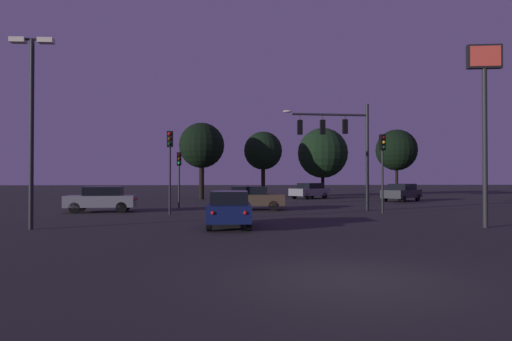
{
  "coord_description": "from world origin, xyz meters",
  "views": [
    {
      "loc": [
        -2.44,
        -9.16,
        2.1
      ],
      "look_at": [
        -0.84,
        18.23,
        2.5
      ],
      "focal_mm": 31.67,
      "sensor_mm": 36.0,
      "label": 1
    }
  ],
  "objects_px": {
    "traffic_light_corner_right": "(170,156)",
    "car_crossing_right": "(101,199)",
    "car_crossing_left": "(251,198)",
    "traffic_light_corner_left": "(383,158)",
    "traffic_light_median": "(179,168)",
    "car_parked_lot": "(310,191)",
    "tree_right_cluster": "(397,150)",
    "car_nearside_lane": "(229,208)",
    "car_far_lane": "(402,192)",
    "tree_left_far": "(202,146)",
    "tree_behind_sign": "(263,151)",
    "traffic_signal_mast_arm": "(341,137)",
    "store_sign_illuminated": "(485,95)",
    "parking_lot_lamp_post": "(32,107)",
    "tree_center_horizon": "(323,153)"
  },
  "relations": [
    {
      "from": "car_parked_lot",
      "to": "car_crossing_left",
      "type": "bearing_deg",
      "value": -113.65
    },
    {
      "from": "car_parked_lot",
      "to": "tree_left_far",
      "type": "distance_m",
      "value": 11.22
    },
    {
      "from": "traffic_light_median",
      "to": "tree_right_cluster",
      "type": "bearing_deg",
      "value": 38.46
    },
    {
      "from": "traffic_light_median",
      "to": "car_parked_lot",
      "type": "height_order",
      "value": "traffic_light_median"
    },
    {
      "from": "traffic_light_corner_right",
      "to": "tree_behind_sign",
      "type": "xyz_separation_m",
      "value": [
        6.81,
        21.16,
        1.52
      ]
    },
    {
      "from": "traffic_light_corner_right",
      "to": "store_sign_illuminated",
      "type": "bearing_deg",
      "value": -27.46
    },
    {
      "from": "car_nearside_lane",
      "to": "car_parked_lot",
      "type": "distance_m",
      "value": 25.51
    },
    {
      "from": "tree_right_cluster",
      "to": "car_crossing_left",
      "type": "bearing_deg",
      "value": -131.09
    },
    {
      "from": "car_far_lane",
      "to": "store_sign_illuminated",
      "type": "distance_m",
      "value": 20.96
    },
    {
      "from": "car_far_lane",
      "to": "tree_left_far",
      "type": "bearing_deg",
      "value": 164.51
    },
    {
      "from": "tree_behind_sign",
      "to": "tree_left_far",
      "type": "xyz_separation_m",
      "value": [
        -6.13,
        -3.59,
        0.26
      ]
    },
    {
      "from": "traffic_signal_mast_arm",
      "to": "car_parked_lot",
      "type": "distance_m",
      "value": 15.9
    },
    {
      "from": "traffic_light_median",
      "to": "traffic_light_corner_right",
      "type": "bearing_deg",
      "value": -89.17
    },
    {
      "from": "car_crossing_right",
      "to": "car_far_lane",
      "type": "xyz_separation_m",
      "value": [
        22.5,
        10.69,
        0.0
      ]
    },
    {
      "from": "traffic_light_corner_left",
      "to": "car_crossing_left",
      "type": "height_order",
      "value": "traffic_light_corner_left"
    },
    {
      "from": "traffic_signal_mast_arm",
      "to": "traffic_light_corner_right",
      "type": "bearing_deg",
      "value": -167.32
    },
    {
      "from": "traffic_light_corner_left",
      "to": "car_parked_lot",
      "type": "height_order",
      "value": "traffic_light_corner_left"
    },
    {
      "from": "store_sign_illuminated",
      "to": "traffic_light_median",
      "type": "bearing_deg",
      "value": 138.13
    },
    {
      "from": "car_crossing_right",
      "to": "tree_right_cluster",
      "type": "relative_size",
      "value": 0.57
    },
    {
      "from": "tree_left_far",
      "to": "tree_behind_sign",
      "type": "bearing_deg",
      "value": 30.35
    },
    {
      "from": "traffic_light_corner_left",
      "to": "car_crossing_left",
      "type": "relative_size",
      "value": 1.06
    },
    {
      "from": "tree_behind_sign",
      "to": "tree_center_horizon",
      "type": "relative_size",
      "value": 0.9
    },
    {
      "from": "car_crossing_left",
      "to": "car_parked_lot",
      "type": "bearing_deg",
      "value": 66.35
    },
    {
      "from": "car_nearside_lane",
      "to": "car_parked_lot",
      "type": "bearing_deg",
      "value": 72.35
    },
    {
      "from": "parking_lot_lamp_post",
      "to": "car_crossing_left",
      "type": "bearing_deg",
      "value": 47.27
    },
    {
      "from": "car_crossing_left",
      "to": "car_far_lane",
      "type": "bearing_deg",
      "value": 35.08
    },
    {
      "from": "traffic_light_corner_right",
      "to": "car_crossing_right",
      "type": "distance_m",
      "value": 5.38
    },
    {
      "from": "tree_behind_sign",
      "to": "traffic_light_corner_left",
      "type": "bearing_deg",
      "value": -76.14
    },
    {
      "from": "traffic_light_corner_left",
      "to": "tree_right_cluster",
      "type": "distance_m",
      "value": 24.45
    },
    {
      "from": "store_sign_illuminated",
      "to": "car_far_lane",
      "type": "bearing_deg",
      "value": 78.02
    },
    {
      "from": "car_nearside_lane",
      "to": "traffic_signal_mast_arm",
      "type": "bearing_deg",
      "value": 51.88
    },
    {
      "from": "car_crossing_left",
      "to": "traffic_light_corner_left",
      "type": "bearing_deg",
      "value": -24.85
    },
    {
      "from": "tree_left_far",
      "to": "car_far_lane",
      "type": "bearing_deg",
      "value": -15.49
    },
    {
      "from": "car_parked_lot",
      "to": "store_sign_illuminated",
      "type": "bearing_deg",
      "value": -83.38
    },
    {
      "from": "car_parked_lot",
      "to": "tree_right_cluster",
      "type": "xyz_separation_m",
      "value": [
        10.33,
        4.64,
        4.22
      ]
    },
    {
      "from": "traffic_signal_mast_arm",
      "to": "car_parked_lot",
      "type": "xyz_separation_m",
      "value": [
        0.76,
        15.42,
        -3.78
      ]
    },
    {
      "from": "car_far_lane",
      "to": "tree_behind_sign",
      "type": "relative_size",
      "value": 0.64
    },
    {
      "from": "car_crossing_left",
      "to": "car_nearside_lane",
      "type": "bearing_deg",
      "value": -98.08
    },
    {
      "from": "store_sign_illuminated",
      "to": "tree_right_cluster",
      "type": "relative_size",
      "value": 1.05
    },
    {
      "from": "car_far_lane",
      "to": "store_sign_illuminated",
      "type": "xyz_separation_m",
      "value": [
        -4.24,
        -19.97,
        4.74
      ]
    },
    {
      "from": "car_nearside_lane",
      "to": "car_far_lane",
      "type": "height_order",
      "value": "same"
    },
    {
      "from": "traffic_signal_mast_arm",
      "to": "car_crossing_right",
      "type": "bearing_deg",
      "value": -178.88
    },
    {
      "from": "parking_lot_lamp_post",
      "to": "store_sign_illuminated",
      "type": "distance_m",
      "value": 18.58
    },
    {
      "from": "traffic_light_corner_left",
      "to": "parking_lot_lamp_post",
      "type": "xyz_separation_m",
      "value": [
        -16.67,
        -6.69,
        1.71
      ]
    },
    {
      "from": "car_crossing_left",
      "to": "store_sign_illuminated",
      "type": "xyz_separation_m",
      "value": [
        9.24,
        -10.51,
        4.74
      ]
    },
    {
      "from": "traffic_light_corner_left",
      "to": "traffic_light_median",
      "type": "relative_size",
      "value": 1.2
    },
    {
      "from": "car_far_lane",
      "to": "tree_right_cluster",
      "type": "bearing_deg",
      "value": 71.69
    },
    {
      "from": "car_crossing_left",
      "to": "car_far_lane",
      "type": "relative_size",
      "value": 0.98
    },
    {
      "from": "store_sign_illuminated",
      "to": "tree_behind_sign",
      "type": "xyz_separation_m",
      "value": [
        -7.15,
        28.41,
        -0.73
      ]
    },
    {
      "from": "car_nearside_lane",
      "to": "parking_lot_lamp_post",
      "type": "relative_size",
      "value": 0.52
    }
  ]
}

